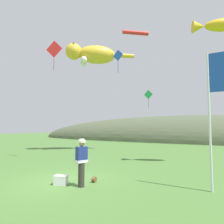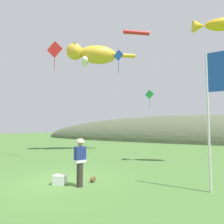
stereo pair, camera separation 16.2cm
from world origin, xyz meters
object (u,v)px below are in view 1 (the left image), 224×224
Objects in this scene: picnic_cooler at (61,180)px; kite_diamond_blue at (118,56)px; kite_spool at (94,179)px; kite_fish_windsock at (218,25)px; kite_giant_cat at (92,55)px; kite_tube_streamer at (136,33)px; festival_attendant at (81,161)px; festival_banner_pole at (213,99)px; kite_diamond_red at (54,49)px; kite_diamond_green at (148,95)px.

kite_diamond_blue is at bearing 98.48° from picnic_cooler.
kite_fish_windsock reaches higher than kite_spool.
kite_tube_streamer is (3.93, 1.39, 1.79)m from kite_giant_cat.
festival_attendant reaches higher than kite_spool.
kite_fish_windsock is (4.55, 6.12, 8.11)m from kite_spool.
festival_attendant is at bearing -79.21° from kite_tube_streamer.
kite_giant_cat is at bearing 144.55° from festival_banner_pole.
kite_diamond_red is (-5.57, 3.92, 6.77)m from festival_attendant.
kite_tube_streamer is at bearing 151.30° from kite_fish_windsock.
kite_diamond_red reaches higher than kite_diamond_green.
kite_giant_cat is at bearing 125.71° from kite_spool.
festival_banner_pole is 2.25× the size of kite_tube_streamer.
kite_fish_windsock is at bearing 53.34° from kite_spool.
kite_diamond_green is at bearing 96.76° from festival_attendant.
kite_diamond_blue reaches higher than festival_banner_pole.
kite_tube_streamer is at bearing 102.03° from kite_spool.
festival_banner_pole is 0.91× the size of kite_giant_cat.
kite_fish_windsock is 1.58× the size of kite_diamond_green.
kite_diamond_red is at bearing 167.63° from festival_banner_pole.
kite_diamond_red reaches higher than festival_banner_pole.
festival_attendant is at bearing -158.77° from festival_banner_pole.
kite_spool is at bearing -54.29° from kite_giant_cat.
picnic_cooler is at bearing -81.52° from kite_diamond_blue.
kite_spool is 12.52m from kite_diamond_green.
kite_giant_cat is 5.38m from kite_diamond_red.
kite_fish_windsock reaches higher than picnic_cooler.
kite_fish_windsock reaches higher than kite_diamond_blue.
kite_spool is 9.61m from kite_diamond_blue.
kite_diamond_green reaches higher than festival_banner_pole.
kite_fish_windsock is at bearing 16.11° from kite_diamond_red.
kite_tube_streamer reaches higher than festival_attendant.
kite_spool is 0.08× the size of kite_fish_windsock.
kite_giant_cat reaches higher than kite_fish_windsock.
kite_giant_cat is (-5.08, 9.27, 8.92)m from picnic_cooler.
festival_banner_pole reaches higher than festival_attendant.
picnic_cooler is (-0.86, -0.17, -0.77)m from festival_attendant.
kite_spool is at bearing 84.12° from festival_attendant.
kite_spool is 0.40× the size of picnic_cooler.
festival_banner_pole is 14.03m from kite_giant_cat.
kite_tube_streamer is at bearing 100.79° from festival_attendant.
picnic_cooler is 0.27× the size of kite_diamond_red.
kite_spool is 14.68m from kite_tube_streamer.
kite_diamond_blue is (4.06, -2.48, -1.63)m from kite_giant_cat.
kite_diamond_green is at bearing 97.58° from kite_spool.
kite_diamond_blue is at bearing 142.14° from festival_banner_pole.
festival_attendant is 1.13m from kite_spool.
kite_diamond_green is at bearing 92.66° from picnic_cooler.
kite_diamond_green is at bearing 62.97° from kite_diamond_red.
picnic_cooler reaches higher than kite_spool.
kite_tube_streamer is 5.83m from kite_diamond_green.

